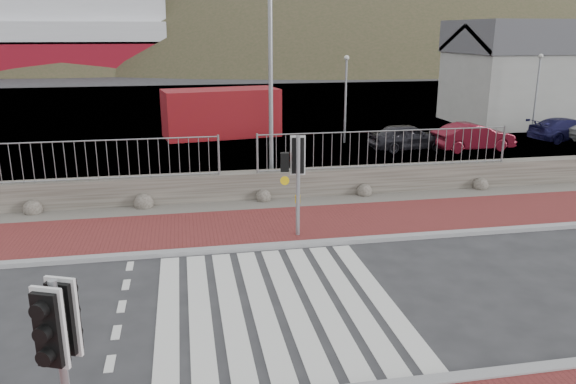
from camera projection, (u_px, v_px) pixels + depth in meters
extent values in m
plane|color=#28282B|center=(277.00, 305.00, 11.05)|extent=(220.00, 220.00, 0.00)
cube|color=maroon|center=(249.00, 228.00, 15.29)|extent=(40.00, 3.00, 0.08)
cube|color=gray|center=(257.00, 247.00, 13.87)|extent=(40.00, 0.25, 0.12)
cube|color=silver|center=(168.00, 314.00, 10.68)|extent=(0.42, 5.60, 0.01)
cube|color=silver|center=(200.00, 312.00, 10.78)|extent=(0.42, 5.60, 0.01)
cube|color=silver|center=(231.00, 309.00, 10.89)|extent=(0.42, 5.60, 0.01)
cube|color=silver|center=(262.00, 306.00, 11.00)|extent=(0.42, 5.60, 0.01)
cube|color=silver|center=(292.00, 304.00, 11.10)|extent=(0.42, 5.60, 0.01)
cube|color=silver|center=(321.00, 301.00, 11.21)|extent=(0.42, 5.60, 0.01)
cube|color=silver|center=(350.00, 298.00, 11.32)|extent=(0.42, 5.60, 0.01)
cube|color=silver|center=(378.00, 296.00, 11.42)|extent=(0.42, 5.60, 0.01)
cube|color=#59544C|center=(241.00, 206.00, 17.18)|extent=(40.00, 1.50, 0.06)
cube|color=#4D473F|center=(238.00, 186.00, 17.82)|extent=(40.00, 0.60, 0.90)
cylinder|color=gray|center=(74.00, 141.00, 16.37)|extent=(8.40, 0.04, 0.04)
cylinder|color=gray|center=(219.00, 156.00, 17.28)|extent=(0.07, 0.07, 1.20)
cylinder|color=gray|center=(386.00, 131.00, 18.08)|extent=(8.40, 0.04, 0.04)
cylinder|color=gray|center=(257.00, 154.00, 17.50)|extent=(0.07, 0.07, 1.20)
cylinder|color=gray|center=(503.00, 145.00, 18.99)|extent=(0.07, 0.07, 1.20)
cube|color=#4C4C4F|center=(207.00, 112.00, 37.40)|extent=(120.00, 40.00, 0.50)
cube|color=#3F4C54|center=(194.00, 74.00, 70.46)|extent=(220.00, 50.00, 0.05)
cube|color=#9E9E99|center=(556.00, 88.00, 32.85)|extent=(12.00, 6.00, 4.00)
cube|color=#4C4C51|center=(563.00, 36.00, 32.05)|extent=(12.20, 6.20, 1.80)
ellipsoid|color=#343721|center=(107.00, 182.00, 96.92)|extent=(106.40, 68.40, 76.00)
ellipsoid|color=#343721|center=(356.00, 202.00, 106.59)|extent=(140.00, 90.00, 100.00)
ellipsoid|color=#343721|center=(572.00, 161.00, 112.95)|extent=(112.00, 72.00, 80.00)
cylinder|color=gray|center=(65.00, 383.00, 6.47)|extent=(0.10, 0.10, 2.59)
cube|color=black|center=(57.00, 322.00, 6.25)|extent=(0.43, 0.35, 0.97)
sphere|color=#0CE53F|center=(60.00, 344.00, 6.33)|extent=(0.14, 0.14, 0.14)
cylinder|color=gray|center=(298.00, 188.00, 14.31)|extent=(0.11, 0.11, 2.70)
cube|color=gold|center=(298.00, 200.00, 14.41)|extent=(0.14, 0.10, 0.21)
cube|color=black|center=(298.00, 156.00, 14.09)|extent=(0.41, 0.28, 1.01)
sphere|color=#0CE53F|center=(298.00, 168.00, 14.17)|extent=(0.14, 0.14, 0.14)
cube|color=black|center=(285.00, 162.00, 14.11)|extent=(0.23, 0.18, 0.48)
cylinder|color=gray|center=(271.00, 68.00, 17.79)|extent=(0.14, 0.14, 8.15)
cube|color=maroon|center=(221.00, 113.00, 28.51)|extent=(6.05, 3.30, 2.39)
imported|color=black|center=(408.00, 137.00, 25.34)|extent=(3.60, 1.62, 1.20)
imported|color=#580C19|center=(473.00, 137.00, 25.31)|extent=(3.77, 1.54, 1.21)
imported|color=#15143E|center=(566.00, 129.00, 27.46)|extent=(4.00, 1.97, 1.12)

